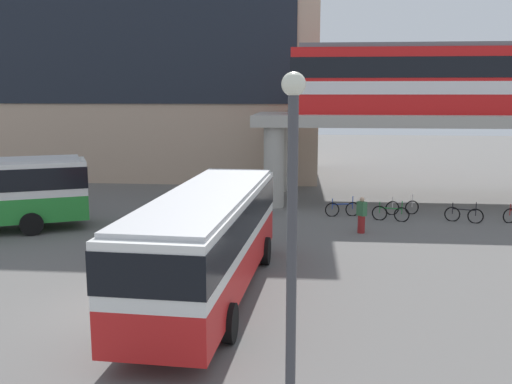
{
  "coord_description": "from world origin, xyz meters",
  "views": [
    {
      "loc": [
        5.18,
        -15.12,
        6.11
      ],
      "look_at": [
        3.12,
        7.26,
        2.2
      ],
      "focal_mm": 40.12,
      "sensor_mm": 36.0,
      "label": 1
    }
  ],
  "objects": [
    {
      "name": "ground_plane",
      "position": [
        0.0,
        10.0,
        0.0
      ],
      "size": [
        120.0,
        120.0,
        0.0
      ],
      "primitive_type": "plane",
      "color": "#605E5B"
    },
    {
      "name": "station_building",
      "position": [
        -8.6,
        27.77,
        10.0
      ],
      "size": [
        28.81,
        11.03,
        19.98
      ],
      "color": "tan",
      "rests_on": "ground_plane"
    },
    {
      "name": "train",
      "position": [
        15.33,
        17.89,
        6.9
      ],
      "size": [
        22.41,
        2.96,
        3.84
      ],
      "color": "red",
      "rests_on": "elevated_platform"
    },
    {
      "name": "bus_main",
      "position": [
        2.25,
        1.27,
        1.99
      ],
      "size": [
        3.23,
        11.17,
        3.22
      ],
      "color": "red",
      "rests_on": "ground_plane"
    },
    {
      "name": "bicycle_silver",
      "position": [
        9.98,
        13.9,
        0.36
      ],
      "size": [
        1.75,
        0.48,
        1.04
      ],
      "color": "black",
      "rests_on": "ground_plane"
    },
    {
      "name": "bicycle_blue",
      "position": [
        6.93,
        13.2,
        0.36
      ],
      "size": [
        1.76,
        0.44,
        1.04
      ],
      "color": "black",
      "rests_on": "ground_plane"
    },
    {
      "name": "bicycle_green",
      "position": [
        9.19,
        12.33,
        0.36
      ],
      "size": [
        1.75,
        0.49,
        1.04
      ],
      "color": "black",
      "rests_on": "ground_plane"
    },
    {
      "name": "bicycle_black",
      "position": [
        12.63,
        12.36,
        0.36
      ],
      "size": [
        1.71,
        0.64,
        1.04
      ],
      "color": "black",
      "rests_on": "ground_plane"
    },
    {
      "name": "pedestrian_waiting_near_stop",
      "position": [
        7.56,
        9.77,
        0.75
      ],
      "size": [
        0.46,
        0.47,
        1.62
      ],
      "color": "maroon",
      "rests_on": "ground_plane"
    },
    {
      "name": "lamp_post",
      "position": [
        4.95,
        -6.69,
        3.78
      ],
      "size": [
        0.36,
        0.36,
        6.41
      ],
      "color": "#3F3F44",
      "rests_on": "ground_plane"
    }
  ]
}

